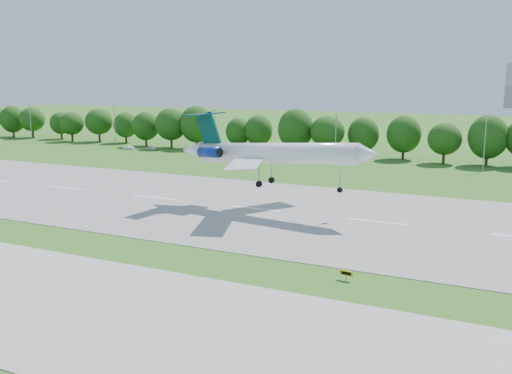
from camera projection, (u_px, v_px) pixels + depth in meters
name	position (u px, v px, depth m)	size (l,w,h in m)	color
ground	(45.00, 232.00, 78.31)	(600.00, 600.00, 0.00)	#2D691B
runway	(153.00, 198.00, 100.42)	(400.00, 45.00, 0.08)	gray
tree_line	(295.00, 132.00, 158.56)	(288.40, 8.40, 10.40)	#382314
light_poles	(272.00, 134.00, 150.75)	(175.90, 0.25, 12.19)	gray
airliner	(266.00, 152.00, 89.49)	(34.79, 25.20, 11.40)	white
taxi_sign_right	(346.00, 273.00, 59.22)	(1.48, 0.37, 1.03)	gray
service_vehicle_a	(128.00, 148.00, 169.65)	(1.16, 3.33, 1.10)	white
service_vehicle_b	(152.00, 148.00, 168.00)	(1.35, 3.35, 1.14)	white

